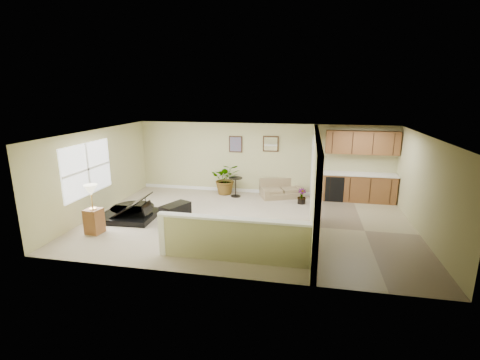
% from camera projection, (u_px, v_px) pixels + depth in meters
% --- Properties ---
extents(floor, '(9.00, 9.00, 0.00)m').
position_uv_depth(floor, '(247.00, 222.00, 9.74)').
color(floor, '#BBA991').
rests_on(floor, ground).
extents(back_wall, '(9.00, 0.04, 2.50)m').
position_uv_depth(back_wall, '(262.00, 159.00, 12.28)').
color(back_wall, '#C4C085').
rests_on(back_wall, floor).
extents(front_wall, '(9.00, 0.04, 2.50)m').
position_uv_depth(front_wall, '(220.00, 217.00, 6.57)').
color(front_wall, '#C4C085').
rests_on(front_wall, floor).
extents(left_wall, '(0.04, 6.00, 2.50)m').
position_uv_depth(left_wall, '(98.00, 172.00, 10.27)').
color(left_wall, '#C4C085').
rests_on(left_wall, floor).
extents(right_wall, '(0.04, 6.00, 2.50)m').
position_uv_depth(right_wall, '(426.00, 188.00, 8.58)').
color(right_wall, '#C4C085').
rests_on(right_wall, floor).
extents(ceiling, '(9.00, 6.00, 0.04)m').
position_uv_depth(ceiling, '(248.00, 133.00, 9.12)').
color(ceiling, white).
rests_on(ceiling, back_wall).
extents(kitchen_vinyl, '(2.70, 6.00, 0.01)m').
position_uv_depth(kitchen_vinyl, '(365.00, 231.00, 9.14)').
color(kitchen_vinyl, tan).
rests_on(kitchen_vinyl, floor).
extents(interior_partition, '(0.18, 5.99, 2.50)m').
position_uv_depth(interior_partition, '(315.00, 181.00, 9.34)').
color(interior_partition, '#C4C085').
rests_on(interior_partition, floor).
extents(pony_half_wall, '(3.42, 0.22, 1.00)m').
position_uv_depth(pony_half_wall, '(232.00, 239.00, 7.41)').
color(pony_half_wall, '#C4C085').
rests_on(pony_half_wall, floor).
extents(left_window, '(0.05, 2.15, 1.45)m').
position_uv_depth(left_window, '(87.00, 169.00, 9.75)').
color(left_window, white).
rests_on(left_window, left_wall).
extents(wall_art_left, '(0.48, 0.04, 0.58)m').
position_uv_depth(wall_art_left, '(236.00, 144.00, 12.31)').
color(wall_art_left, '#3D2616').
rests_on(wall_art_left, back_wall).
extents(wall_mirror, '(0.55, 0.04, 0.55)m').
position_uv_depth(wall_mirror, '(271.00, 144.00, 12.06)').
color(wall_mirror, '#3D2616').
rests_on(wall_mirror, back_wall).
extents(kitchen_cabinets, '(2.36, 0.65, 2.33)m').
position_uv_depth(kitchen_cabinets, '(356.00, 175.00, 11.52)').
color(kitchen_cabinets, brown).
rests_on(kitchen_cabinets, floor).
extents(piano, '(1.83, 1.90, 1.43)m').
position_uv_depth(piano, '(129.00, 197.00, 10.05)').
color(piano, black).
rests_on(piano, floor).
extents(piano_bench, '(0.73, 0.94, 0.56)m').
position_uv_depth(piano_bench, '(176.00, 214.00, 9.61)').
color(piano_bench, black).
rests_on(piano_bench, floor).
extents(loveseat, '(1.67, 1.27, 0.80)m').
position_uv_depth(loveseat, '(281.00, 188.00, 12.08)').
color(loveseat, tan).
rests_on(loveseat, floor).
extents(accent_table, '(0.47, 0.47, 0.68)m').
position_uv_depth(accent_table, '(236.00, 184.00, 12.04)').
color(accent_table, black).
rests_on(accent_table, floor).
extents(palm_plant, '(1.17, 1.07, 1.11)m').
position_uv_depth(palm_plant, '(226.00, 179.00, 12.35)').
color(palm_plant, black).
rests_on(palm_plant, floor).
extents(small_plant, '(0.32, 0.32, 0.50)m').
position_uv_depth(small_plant, '(302.00, 197.00, 11.33)').
color(small_plant, black).
rests_on(small_plant, floor).
extents(lamp_stand, '(0.42, 0.42, 1.29)m').
position_uv_depth(lamp_stand, '(93.00, 213.00, 8.89)').
color(lamp_stand, brown).
rests_on(lamp_stand, floor).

